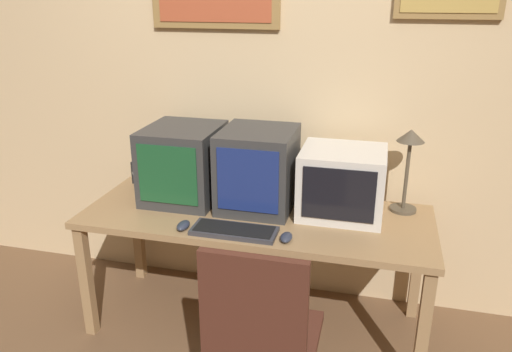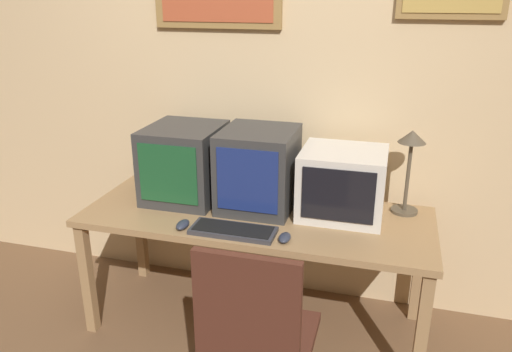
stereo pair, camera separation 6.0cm
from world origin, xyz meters
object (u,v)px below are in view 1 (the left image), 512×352
Objects in this scene: keyboard_main at (234,231)px; desk_clock at (139,172)px; monitor_center at (258,169)px; mouse_far_corner at (183,225)px; mouse_near_keyboard at (286,237)px; monitor_right at (342,182)px; monitor_left at (184,163)px; desk_lamp at (409,153)px.

desk_clock reaches higher than keyboard_main.
keyboard_main is (-0.03, -0.35, -0.21)m from monitor_center.
desk_clock is (-0.51, 0.53, 0.05)m from mouse_far_corner.
mouse_near_keyboard is at bearing -26.96° from desk_clock.
mouse_near_keyboard is at bearing -119.83° from monitor_right.
monitor_right is 4.35× the size of mouse_near_keyboard.
mouse_far_corner is at bearing -128.28° from monitor_center.
keyboard_main is 0.27m from mouse_near_keyboard.
mouse_far_corner is at bearing -175.91° from keyboard_main.
desk_clock is at bearing 173.62° from monitor_right.
keyboard_main is 4.24× the size of mouse_near_keyboard.
monitor_center reaches higher than monitor_left.
mouse_near_keyboard is at bearing -29.40° from monitor_left.
desk_clock is at bearing 146.41° from keyboard_main.
monitor_center is at bearing 51.72° from mouse_far_corner.
monitor_left reaches higher than desk_clock.
mouse_near_keyboard is at bearing 0.40° from mouse_far_corner.
monitor_left is at bearing 138.20° from keyboard_main.
desk_lamp is (0.81, 0.49, 0.32)m from keyboard_main.
desk_clock is 0.30× the size of desk_lamp.
monitor_center is 0.46m from monitor_right.
keyboard_main is 0.93× the size of desk_lamp.
monitor_left is 4.51× the size of mouse_near_keyboard.
monitor_right is 3.14× the size of desk_clock.
desk_lamp reaches higher than keyboard_main.
mouse_near_keyboard is 0.22× the size of desk_lamp.
monitor_center reaches higher than mouse_far_corner.
monitor_right is at bearing 37.34° from keyboard_main.
desk_clock is at bearing 153.04° from mouse_near_keyboard.
monitor_left is 1.23m from desk_lamp.
mouse_near_keyboard is (0.23, -0.37, -0.20)m from monitor_center.
monitor_left is 1.06× the size of keyboard_main.
mouse_far_corner is (-0.26, -0.02, 0.01)m from keyboard_main.
keyboard_main is at bearing -142.66° from monitor_right.
keyboard_main is 3.06× the size of desk_clock.
desk_clock reaches higher than mouse_near_keyboard.
keyboard_main is 0.26m from mouse_far_corner.
monitor_left reaches higher than keyboard_main.
monitor_center is 0.51m from mouse_far_corner.
desk_lamp is at bearing 30.94° from keyboard_main.
monitor_center is 0.83m from desk_clock.
mouse_far_corner is at bearing -152.50° from monitor_right.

